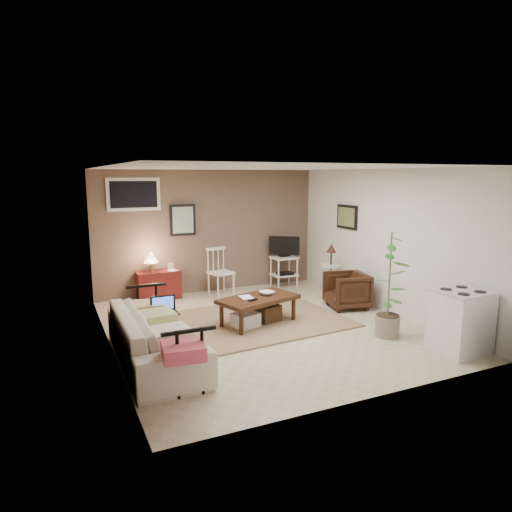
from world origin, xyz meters
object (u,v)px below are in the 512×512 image
sofa (155,328)px  potted_plant (389,281)px  red_console (158,282)px  tv_stand (284,260)px  coffee_table (258,308)px  stove (460,321)px  spindle_chair (220,273)px  armchair (347,289)px  side_table (331,264)px

sofa → potted_plant: size_ratio=1.43×
sofa → potted_plant: potted_plant is taller
red_console → potted_plant: (2.54, -3.39, 0.50)m
tv_stand → coffee_table: bearing=-127.4°
coffee_table → stove: 2.86m
spindle_chair → stove: (1.81, -4.09, -0.01)m
spindle_chair → tv_stand: tv_stand is taller
sofa → tv_stand: 4.28m
armchair → tv_stand: bearing=-158.8°
red_console → stove: bearing=-54.8°
potted_plant → spindle_chair: bearing=112.7°
sofa → spindle_chair: (1.88, 2.73, -0.00)m
coffee_table → side_table: bearing=26.1°
red_console → potted_plant: size_ratio=0.60×
stove → sofa: bearing=159.8°
red_console → spindle_chair: red_console is taller
coffee_table → sofa: 1.91m
spindle_chair → coffee_table: bearing=-93.5°
spindle_chair → potted_plant: size_ratio=0.59×
coffee_table → stove: (1.93, -2.10, 0.16)m
sofa → side_table: 4.12m
potted_plant → tv_stand: bearing=89.0°
stove → spindle_chair: bearing=113.9°
spindle_chair → tv_stand: 1.42m
tv_stand → potted_plant: 3.25m
sofa → stove: sofa is taller
red_console → armchair: size_ratio=1.35×
sofa → spindle_chair: bearing=-34.5°
stove → armchair: bearing=93.2°
red_console → stove: 5.20m
red_console → potted_plant: 4.26m
armchair → stove: stove is taller
side_table → armchair: bearing=-103.2°
sofa → red_console: size_ratio=2.37×
sofa → potted_plant: bearing=-98.7°
red_console → spindle_chair: bearing=-7.5°
coffee_table → stove: size_ratio=1.63×
coffee_table → stove: bearing=-47.4°
tv_stand → stove: bearing=-84.4°
stove → potted_plant: bearing=117.9°
coffee_table → armchair: (1.80, 0.20, 0.08)m
side_table → stove: (-0.05, -3.08, -0.22)m
coffee_table → armchair: armchair is taller
side_table → stove: side_table is taller
red_console → stove: (2.99, -4.25, 0.10)m
coffee_table → spindle_chair: size_ratio=1.50×
spindle_chair → stove: bearing=-66.1°
potted_plant → stove: bearing=-62.1°
armchair → potted_plant: bearing=-0.1°
red_console → spindle_chair: size_ratio=1.02×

